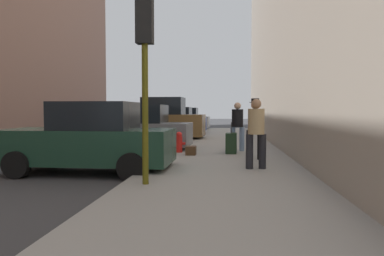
{
  "coord_description": "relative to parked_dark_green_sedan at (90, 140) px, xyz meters",
  "views": [
    {
      "loc": [
        6.07,
        -10.56,
        1.58
      ],
      "look_at": [
        4.73,
        3.72,
        0.9
      ],
      "focal_mm": 35.0,
      "sensor_mm": 36.0,
      "label": 1
    }
  ],
  "objects": [
    {
      "name": "ground_plane",
      "position": [
        -2.65,
        1.5,
        -0.85
      ],
      "size": [
        120.0,
        120.0,
        0.0
      ],
      "primitive_type": "plane",
      "color": "#38383A"
    },
    {
      "name": "rolling_suitcase",
      "position": [
        3.57,
        3.42,
        -0.36
      ],
      "size": [
        0.39,
        0.58,
        1.04
      ],
      "color": "black",
      "rests_on": "sidewalk"
    },
    {
      "name": "fire_hydrant",
      "position": [
        1.8,
        3.55,
        -0.35
      ],
      "size": [
        0.42,
        0.22,
        0.7
      ],
      "color": "red",
      "rests_on": "sidewalk"
    },
    {
      "name": "pedestrian_in_jeans",
      "position": [
        3.79,
        4.2,
        0.26
      ],
      "size": [
        0.52,
        0.44,
        1.71
      ],
      "color": "#728CB2",
      "rests_on": "sidewalk"
    },
    {
      "name": "parked_bronze_suv",
      "position": [
        -0.0,
        10.09,
        0.18
      ],
      "size": [
        4.67,
        2.2,
        2.25
      ],
      "color": "brown",
      "rests_on": "ground_plane"
    },
    {
      "name": "parked_silver_sedan",
      "position": [
        -0.0,
        20.1,
        0.0
      ],
      "size": [
        4.25,
        2.16,
        1.79
      ],
      "color": "#B7BABF",
      "rests_on": "ground_plane"
    },
    {
      "name": "pedestrian_with_fedora",
      "position": [
        4.24,
        1.94,
        0.29
      ],
      "size": [
        0.53,
        0.47,
        1.78
      ],
      "color": "black",
      "rests_on": "sidewalk"
    },
    {
      "name": "parked_blue_sedan",
      "position": [
        -0.0,
        14.84,
        0.0
      ],
      "size": [
        4.26,
        2.17,
        1.79
      ],
      "color": "navy",
      "rests_on": "ground_plane"
    },
    {
      "name": "sidewalk",
      "position": [
        3.35,
        1.5,
        -0.77
      ],
      "size": [
        4.0,
        40.0,
        0.15
      ],
      "primitive_type": "cube",
      "color": "gray",
      "rests_on": "ground_plane"
    },
    {
      "name": "parked_gray_coupe",
      "position": [
        -0.0,
        4.81,
        0.0
      ],
      "size": [
        4.26,
        2.18,
        1.79
      ],
      "color": "slate",
      "rests_on": "ground_plane"
    },
    {
      "name": "traffic_light",
      "position": [
        1.85,
        -1.97,
        1.91
      ],
      "size": [
        0.32,
        0.32,
        3.6
      ],
      "color": "#514C0F",
      "rests_on": "sidewalk"
    },
    {
      "name": "duffel_bag",
      "position": [
        2.27,
        2.87,
        -0.56
      ],
      "size": [
        0.32,
        0.44,
        0.28
      ],
      "color": "#472D19",
      "rests_on": "sidewalk"
    },
    {
      "name": "pedestrian_in_tan_coat",
      "position": [
        4.13,
        0.14,
        0.26
      ],
      "size": [
        0.52,
        0.46,
        1.71
      ],
      "color": "black",
      "rests_on": "sidewalk"
    },
    {
      "name": "parked_dark_green_sedan",
      "position": [
        0.0,
        0.0,
        0.0
      ],
      "size": [
        4.23,
        2.12,
        1.79
      ],
      "color": "#193828",
      "rests_on": "ground_plane"
    }
  ]
}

